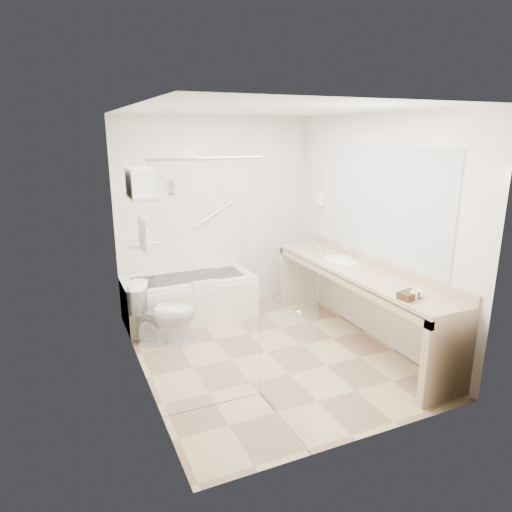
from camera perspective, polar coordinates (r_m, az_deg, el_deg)
name	(u,v)px	position (r m, az deg, el deg)	size (l,w,h in m)	color
floor	(267,352)	(5.03, 1.42, -11.90)	(3.20, 3.20, 0.00)	tan
ceiling	(269,109)	(4.48, 1.64, 17.87)	(2.60, 3.20, 0.10)	silver
wall_back	(216,214)	(6.05, -5.05, 5.26)	(2.60, 0.10, 2.50)	white
wall_front	(367,287)	(3.28, 13.69, -3.78)	(2.60, 0.10, 2.50)	white
wall_left	(137,253)	(4.22, -14.63, 0.40)	(0.10, 3.20, 2.50)	white
wall_right	(373,228)	(5.28, 14.39, 3.35)	(0.10, 3.20, 2.50)	white
bathtub	(190,298)	(5.83, -8.31, -5.18)	(1.60, 0.73, 0.59)	silver
grab_bar_short	(145,244)	(5.84, -13.69, 1.50)	(0.03, 0.03, 0.40)	silver
grab_bar_long	(213,215)	(6.00, -5.38, 5.16)	(0.03, 0.03, 0.60)	silver
shower_enclosure	(246,294)	(3.59, -1.22, -4.79)	(0.96, 0.91, 2.11)	silver
towel_shelf	(141,191)	(4.48, -14.19, 7.86)	(0.24, 0.55, 0.81)	silver
vanity_counter	(357,287)	(5.16, 12.56, -3.84)	(0.55, 2.70, 0.95)	tan
sink	(340,262)	(5.43, 10.44, -0.76)	(0.40, 0.52, 0.14)	silver
faucet	(351,252)	(5.48, 11.75, 0.52)	(0.03, 0.03, 0.14)	silver
mirror	(383,204)	(5.10, 15.57, 6.31)	(0.02, 2.00, 1.20)	silver
hairdryer_unit	(320,199)	(6.06, 7.99, 7.10)	(0.08, 0.10, 0.18)	white
toilet	(164,313)	(5.21, -11.48, -7.02)	(0.39, 0.71, 0.69)	silver
amenity_basket	(409,295)	(4.32, 18.58, -4.68)	(0.20, 0.13, 0.07)	#442C18
soap_bottle_a	(413,297)	(4.31, 19.08, -4.85)	(0.05, 0.12, 0.05)	white
soap_bottle_b	(420,293)	(4.37, 19.77, -4.38)	(0.09, 0.11, 0.09)	white
water_bottle_left	(312,246)	(5.62, 7.04, 1.24)	(0.06, 0.06, 0.21)	silver
water_bottle_mid	(302,238)	(6.08, 5.74, 2.28)	(0.06, 0.06, 0.19)	silver
water_bottle_right	(313,243)	(5.83, 7.20, 1.57)	(0.05, 0.05, 0.17)	silver
drinking_glass_near	(328,252)	(5.56, 9.00, 0.52)	(0.07, 0.07, 0.10)	silver
drinking_glass_far	(320,249)	(5.64, 8.00, 0.81)	(0.08, 0.08, 0.10)	silver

